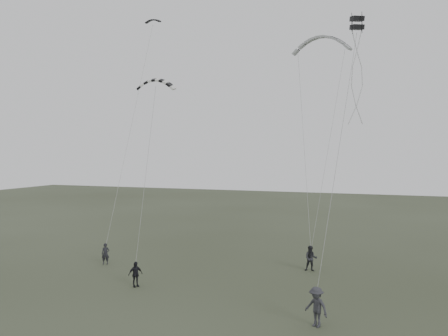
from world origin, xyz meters
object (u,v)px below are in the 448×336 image
(flyer_right, at_px, (311,258))
(kite_striped, at_px, (156,80))
(flyer_left, at_px, (105,254))
(kite_dark_small, at_px, (153,20))
(kite_pale_large, at_px, (321,37))
(flyer_far, at_px, (316,307))
(kite_box, at_px, (357,23))
(flyer_center, at_px, (135,274))

(flyer_right, height_order, kite_striped, kite_striped)
(flyer_left, xyz_separation_m, kite_dark_small, (1.22, 5.32, 18.85))
(kite_dark_small, distance_m, kite_pale_large, 14.09)
(flyer_far, xyz_separation_m, kite_pale_large, (-1.54, 13.54, 16.42))
(flyer_left, distance_m, flyer_right, 15.25)
(flyer_right, distance_m, flyer_far, 10.08)
(flyer_left, relative_size, kite_pale_large, 0.35)
(flyer_far, bearing_deg, kite_box, 91.17)
(kite_pale_large, bearing_deg, kite_box, -67.93)
(flyer_right, bearing_deg, kite_dark_small, 162.62)
(flyer_center, relative_size, kite_striped, 0.60)
(flyer_right, xyz_separation_m, kite_dark_small, (-13.67, 2.04, 18.75))
(kite_striped, bearing_deg, flyer_far, -41.70)
(kite_pale_large, bearing_deg, flyer_left, -150.06)
(flyer_right, relative_size, flyer_center, 1.14)
(kite_dark_small, height_order, kite_box, kite_dark_small)
(flyer_left, bearing_deg, kite_box, -36.25)
(kite_striped, bearing_deg, kite_dark_small, 103.58)
(kite_striped, bearing_deg, flyer_left, 150.22)
(kite_striped, xyz_separation_m, kite_box, (13.20, -2.43, 1.87))
(kite_box, bearing_deg, flyer_center, 154.98)
(flyer_left, height_order, kite_pale_large, kite_pale_large)
(flyer_right, height_order, kite_dark_small, kite_dark_small)
(flyer_left, height_order, flyer_center, flyer_left)
(flyer_center, xyz_separation_m, kite_dark_small, (-3.80, 9.40, 18.86))
(flyer_center, xyz_separation_m, kite_pale_large, (10.02, 10.95, 16.60))
(kite_pale_large, height_order, kite_box, kite_pale_large)
(kite_box, bearing_deg, kite_striped, 142.55)
(flyer_left, distance_m, flyer_center, 6.47)
(kite_dark_small, bearing_deg, flyer_left, -102.37)
(kite_dark_small, bearing_deg, flyer_center, -67.39)
(flyer_right, xyz_separation_m, flyer_far, (1.69, -9.94, 0.07))
(kite_pale_large, distance_m, kite_box, 11.16)
(kite_pale_large, bearing_deg, flyer_right, -87.01)
(flyer_center, distance_m, kite_box, 19.55)
(flyer_right, relative_size, kite_striped, 0.69)
(flyer_center, relative_size, kite_dark_small, 1.16)
(flyer_left, bearing_deg, flyer_center, -64.05)
(kite_pale_large, relative_size, kite_striped, 1.73)
(flyer_center, height_order, kite_pale_large, kite_pale_large)
(flyer_left, xyz_separation_m, flyer_far, (16.58, -6.66, 0.17))
(flyer_left, height_order, kite_dark_small, kite_dark_small)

